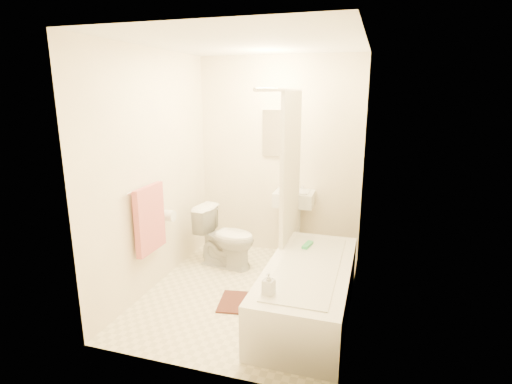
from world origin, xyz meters
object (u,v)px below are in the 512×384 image
(toilet, at_px, (226,237))
(sink, at_px, (294,221))
(bath_mat, at_px, (248,303))
(soap_bottle, at_px, (269,284))
(bathtub, at_px, (308,290))

(toilet, xyz_separation_m, sink, (0.70, 0.49, 0.11))
(toilet, relative_size, bath_mat, 1.27)
(sink, bearing_deg, bath_mat, -99.58)
(sink, distance_m, soap_bottle, 1.87)
(toilet, height_order, soap_bottle, toilet)
(bath_mat, xyz_separation_m, soap_bottle, (0.37, -0.60, 0.55))
(bath_mat, bearing_deg, toilet, 124.33)
(sink, distance_m, bath_mat, 1.34)
(bathtub, relative_size, bath_mat, 3.04)
(sink, xyz_separation_m, soap_bottle, (0.19, -1.86, 0.11))
(bathtub, bearing_deg, soap_bottle, -109.00)
(soap_bottle, bearing_deg, sink, 95.90)
(sink, bearing_deg, bathtub, -74.14)
(toilet, distance_m, sink, 0.86)
(sink, height_order, bathtub, sink)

